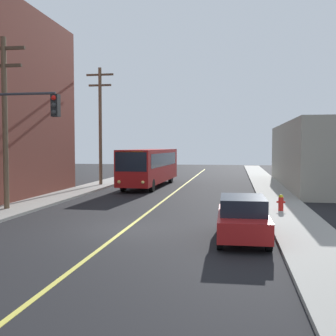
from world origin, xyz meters
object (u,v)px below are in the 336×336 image
(parked_car_red, at_px, (243,218))
(utility_pole_near, at_px, (5,114))
(traffic_signal_left_corner, at_px, (15,128))
(utility_pole_mid, at_px, (100,121))
(fire_hydrant, at_px, (281,202))
(city_bus, at_px, (150,165))

(parked_car_red, height_order, utility_pole_near, utility_pole_near)
(utility_pole_near, xyz_separation_m, traffic_signal_left_corner, (2.17, -2.78, -0.86))
(utility_pole_mid, distance_m, fire_hydrant, 19.37)
(fire_hydrant, bearing_deg, traffic_signal_left_corner, -160.48)
(city_bus, relative_size, traffic_signal_left_corner, 2.04)
(parked_car_red, bearing_deg, city_bus, 111.33)
(city_bus, bearing_deg, traffic_signal_left_corner, -98.86)
(utility_pole_mid, distance_m, traffic_signal_left_corner, 16.95)
(city_bus, distance_m, utility_pole_near, 15.57)
(city_bus, distance_m, utility_pole_mid, 5.82)
(utility_pole_mid, bearing_deg, utility_pole_near, -92.12)
(city_bus, relative_size, parked_car_red, 2.75)
(city_bus, relative_size, utility_pole_near, 1.35)
(utility_pole_near, relative_size, utility_pole_mid, 0.90)
(city_bus, xyz_separation_m, fire_hydrant, (9.58, -12.85, -1.23))
(parked_car_red, relative_size, traffic_signal_left_corner, 0.74)
(utility_pole_near, xyz_separation_m, utility_pole_mid, (0.52, 14.03, 0.52))
(traffic_signal_left_corner, bearing_deg, parked_car_red, -11.50)
(city_bus, height_order, fire_hydrant, city_bus)
(parked_car_red, relative_size, utility_pole_mid, 0.44)
(parked_car_red, xyz_separation_m, traffic_signal_left_corner, (-10.20, 2.08, 3.46))
(parked_car_red, height_order, utility_pole_mid, utility_pole_mid)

